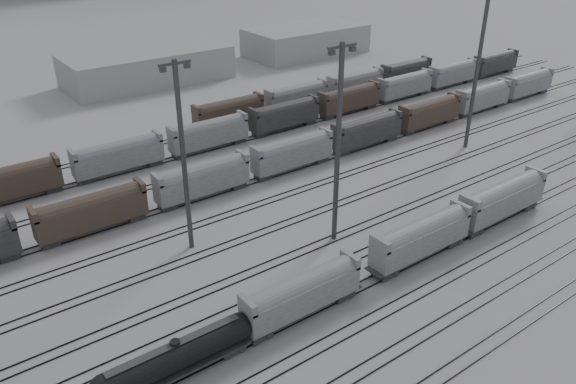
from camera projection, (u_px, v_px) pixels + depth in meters
ground at (397, 276)px, 68.05m from camera, size 900.00×900.00×0.00m
tracks at (308, 217)px, 80.55m from camera, size 220.00×71.50×0.16m
tank_car_b at (177, 357)px, 52.59m from camera, size 16.64×2.77×4.11m
hopper_car_a at (302, 292)px, 60.02m from camera, size 14.37×2.86×5.14m
hopper_car_b at (421, 236)px, 69.80m from camera, size 15.26×3.03×5.46m
hopper_car_c at (502, 198)px, 78.52m from camera, size 15.94×3.17×5.70m
light_mast_b at (183, 155)px, 67.75m from camera, size 3.97×0.64×24.81m
light_mast_c at (338, 142)px, 69.31m from camera, size 4.20×0.67×26.25m
light_mast_d at (477, 68)px, 97.29m from camera, size 4.44×0.71×27.74m
bg_string_near at (292, 154)px, 93.89m from camera, size 151.00×3.00×5.60m
bg_string_mid at (285, 116)px, 110.60m from camera, size 151.00×3.00×5.60m
bg_string_far at (327, 91)px, 125.53m from camera, size 66.00×3.00×5.60m
warehouse_mid at (148, 67)px, 139.49m from camera, size 40.00×18.00×8.00m
warehouse_right at (306, 41)px, 165.79m from camera, size 35.00×18.00×8.00m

